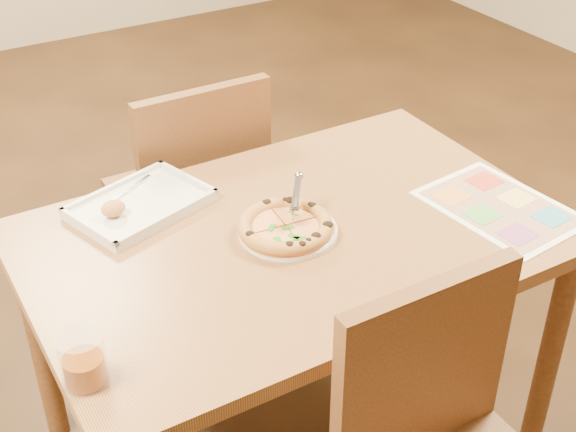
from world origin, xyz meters
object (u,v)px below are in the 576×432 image
menu (500,207)px  dining_table (294,260)px  pizza_cutter (296,198)px  appetizer_tray (139,206)px  plate (288,231)px  glass_tumbler (83,363)px  pizza (285,227)px  chair_far (195,178)px

menu → dining_table: bearing=161.3°
pizza_cutter → appetizer_tray: (-0.31, 0.26, -0.06)m
plate → pizza_cutter: (0.04, 0.03, 0.07)m
glass_tumbler → menu: 1.12m
dining_table → plate: (-0.02, 0.00, 0.09)m
pizza → pizza_cutter: size_ratio=2.08×
plate → pizza: size_ratio=1.04×
appetizer_tray → glass_tumbler: glass_tumbler is taller
dining_table → menu: (0.51, -0.17, 0.09)m
chair_far → menu: size_ratio=1.22×
chair_far → appetizer_tray: chair_far is taller
pizza_cutter → menu: (0.49, -0.20, -0.07)m
pizza_cutter → glass_tumbler: (-0.63, -0.27, -0.03)m
dining_table → glass_tumbler: size_ratio=11.71×
glass_tumbler → pizza_cutter: bearing=23.0°
pizza → chair_far: bearing=87.5°
menu → plate: bearing=161.6°
dining_table → pizza: size_ratio=5.55×
plate → glass_tumbler: size_ratio=2.19×
pizza_cutter → appetizer_tray: bearing=88.3°
chair_far → menu: chair_far is taller
dining_table → pizza: pizza is taller
appetizer_tray → menu: 0.93m
plate → menu: bearing=-18.4°
chair_far → glass_tumbler: (-0.61, -0.84, 0.20)m
pizza_cutter → dining_table: bearing=-179.3°
appetizer_tray → menu: appetizer_tray is taller
dining_table → menu: menu is taller
dining_table → appetizer_tray: bearing=135.6°
pizza_cutter → menu: size_ratio=0.29×
pizza_cutter → appetizer_tray: 0.41m
appetizer_tray → pizza: bearing=-47.2°
glass_tumbler → menu: bearing=3.3°
pizza → appetizer_tray: size_ratio=0.61×
pizza → menu: bearing=-17.7°
pizza → appetizer_tray: bearing=132.8°
appetizer_tray → chair_far: bearing=47.2°
chair_far → glass_tumbler: chair_far is taller
chair_far → glass_tumbler: 1.05m
pizza → menu: size_ratio=0.61×
chair_far → plate: size_ratio=1.93×
chair_far → plate: 0.62m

